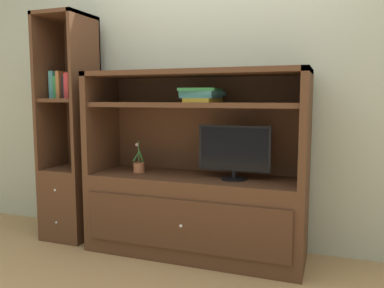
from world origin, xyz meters
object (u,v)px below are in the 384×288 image
(media_console, at_px, (194,195))
(upright_book_row, at_px, (64,86))
(tv_monitor, at_px, (234,151))
(bookshelf_tall, at_px, (71,164))
(magazine_stack, at_px, (202,95))
(potted_plant, at_px, (139,166))

(media_console, xyz_separation_m, upright_book_row, (-1.17, -0.01, 0.84))
(tv_monitor, bearing_deg, bookshelf_tall, 178.80)
(magazine_stack, bearing_deg, bookshelf_tall, 179.57)
(tv_monitor, distance_m, upright_book_row, 1.55)
(tv_monitor, xyz_separation_m, potted_plant, (-0.78, 0.01, -0.16))
(media_console, height_order, bookshelf_tall, bookshelf_tall)
(magazine_stack, xyz_separation_m, bookshelf_tall, (-1.19, 0.01, -0.59))
(media_console, relative_size, magazine_stack, 4.91)
(magazine_stack, bearing_deg, tv_monitor, -4.80)
(media_console, distance_m, potted_plant, 0.50)
(upright_book_row, bearing_deg, magazine_stack, 0.09)
(media_console, height_order, tv_monitor, media_console)
(tv_monitor, height_order, magazine_stack, magazine_stack)
(tv_monitor, height_order, upright_book_row, upright_book_row)
(tv_monitor, bearing_deg, potted_plant, 179.22)
(potted_plant, distance_m, magazine_stack, 0.77)
(media_console, distance_m, tv_monitor, 0.47)
(bookshelf_tall, bearing_deg, magazine_stack, -0.43)
(potted_plant, relative_size, bookshelf_tall, 0.13)
(potted_plant, distance_m, bookshelf_tall, 0.66)
(potted_plant, xyz_separation_m, upright_book_row, (-0.70, 0.01, 0.64))
(magazine_stack, height_order, bookshelf_tall, bookshelf_tall)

